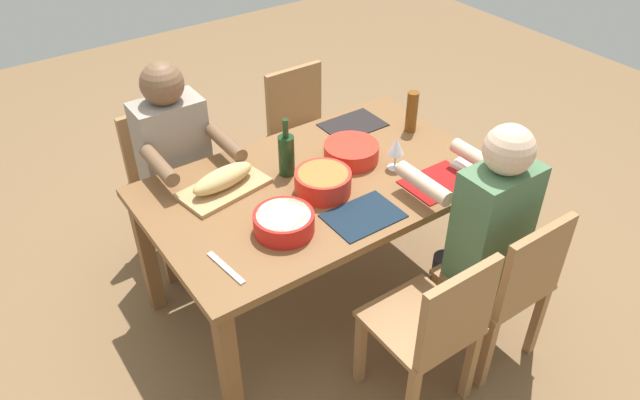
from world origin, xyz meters
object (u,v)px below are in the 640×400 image
Objects in this scene: bread_loaf at (223,178)px; napkin_stack at (470,165)px; wine_glass at (396,148)px; chair_far_right at (304,130)px; chair_far_left at (169,177)px; wine_bottle at (286,154)px; serving_bowl_pasta at (284,221)px; beer_bottle at (412,112)px; serving_bowl_fruit at (323,181)px; chair_near_right at (508,282)px; dining_table at (320,196)px; chair_near_center at (434,327)px; diner_far_left at (177,159)px; serving_bowl_greens at (351,151)px; cutting_board at (224,188)px; diner_near_right at (485,223)px.

napkin_stack is at bearing -25.71° from bread_loaf.
chair_far_right is at bearing 84.60° from wine_glass.
wine_bottle is (0.35, -0.67, 0.37)m from chair_far_left.
beer_bottle reaches higher than serving_bowl_pasta.
serving_bowl_fruit is at bearing 24.86° from serving_bowl_pasta.
napkin_stack is at bearing -89.97° from beer_bottle.
serving_bowl_pasta is (-0.77, 0.60, 0.31)m from chair_near_right.
serving_bowl_pasta is at bearing -161.84° from beer_bottle.
chair_far_right is (0.44, 0.81, -0.17)m from dining_table.
chair_near_center is at bearing -90.00° from dining_table.
beer_bottle reaches higher than bread_loaf.
chair_near_center and chair_near_right have the same top height.
chair_near_center is at bearing -72.83° from diner_far_left.
serving_bowl_pasta is (-0.77, -1.02, 0.31)m from chair_far_right.
diner_far_left reaches higher than napkin_stack.
serving_bowl_greens is at bearing 103.56° from chair_near_right.
beer_bottle is (0.75, -0.03, 0.00)m from wine_bottle.
beer_bottle is (1.06, -0.08, 0.10)m from cutting_board.
chair_near_center is 3.16× the size of serving_bowl_greens.
chair_far_right is at bearing 90.00° from chair_near_right.
bread_loaf is (-0.07, 0.40, 0.01)m from serving_bowl_pasta.
dining_table is 0.42m from serving_bowl_pasta.
diner_far_left is 4.69× the size of serving_bowl_pasta.
bread_loaf reaches higher than serving_bowl_pasta.
cutting_board is (-0.84, -0.62, 0.27)m from chair_far_right.
wine_glass reaches higher than chair_near_center.
cutting_board is (-0.84, 0.82, 0.05)m from diner_near_right.
cutting_board is at bearing -84.50° from diner_far_left.
chair_near_right is at bearing -82.78° from wine_glass.
diner_near_right is (-0.00, 0.18, 0.21)m from chair_near_right.
chair_near_center is 0.53m from diner_near_right.
chair_far_left reaches higher than serving_bowl_fruit.
dining_table is 0.26m from wine_bottle.
wine_bottle reaches higher than beer_bottle.
wine_bottle is 0.75m from beer_bottle.
cutting_board is (-0.84, 1.00, 0.27)m from chair_near_right.
chair_near_right is 3.31× the size of serving_bowl_fruit.
bread_loaf is at bearing 99.71° from serving_bowl_pasta.
beer_bottle is at bearing 6.24° from serving_bowl_greens.
wine_glass is (-0.09, -0.92, 0.37)m from chair_far_right.
dining_table is 0.47m from bread_loaf.
chair_far_right is 1.68m from chair_near_center.
dining_table is 1.89× the size of chair_near_center.
dining_table is at bearing -118.71° from chair_far_right.
diner_far_left is (-0.89, 1.25, 0.00)m from diner_near_right.
wine_glass is (0.39, -0.04, 0.06)m from serving_bowl_fruit.
dining_table is 0.77m from diner_near_right.
chair_far_left is 0.67m from cutting_board.
serving_bowl_pasta is at bearing -83.80° from chair_far_left.
chair_far_left and bread_loaf have the same top height.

